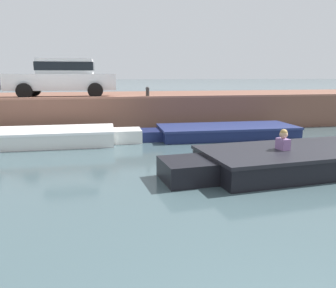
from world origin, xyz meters
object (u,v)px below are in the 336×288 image
at_px(motorboat_passing, 301,159).
at_px(car_left_inner_white, 64,76).
at_px(boat_moored_central_navy, 221,132).
at_px(boat_moored_west_white, 47,137).
at_px(mooring_bollard_mid, 148,92).

bearing_deg(motorboat_passing, car_left_inner_white, 129.36).
xyz_separation_m(boat_moored_central_navy, car_left_inner_white, (-5.73, 3.02, 1.99)).
bearing_deg(car_left_inner_white, boat_moored_central_navy, -27.77).
height_order(boat_moored_west_white, motorboat_passing, motorboat_passing).
xyz_separation_m(car_left_inner_white, mooring_bollard_mid, (3.28, -1.22, -0.61)).
relative_size(boat_moored_west_white, boat_moored_central_navy, 0.96).
bearing_deg(motorboat_passing, boat_moored_central_navy, 94.83).
bearing_deg(mooring_bollard_mid, boat_moored_west_white, -152.72).
distance_m(boat_moored_west_white, boat_moored_central_navy, 6.08).
distance_m(boat_moored_central_navy, mooring_bollard_mid, 3.34).
distance_m(boat_moored_west_white, mooring_bollard_mid, 4.30).
distance_m(boat_moored_west_white, car_left_inner_white, 3.68).
height_order(boat_moored_west_white, mooring_bollard_mid, mooring_bollard_mid).
height_order(boat_moored_west_white, boat_moored_central_navy, boat_moored_west_white).
height_order(car_left_inner_white, mooring_bollard_mid, car_left_inner_white).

